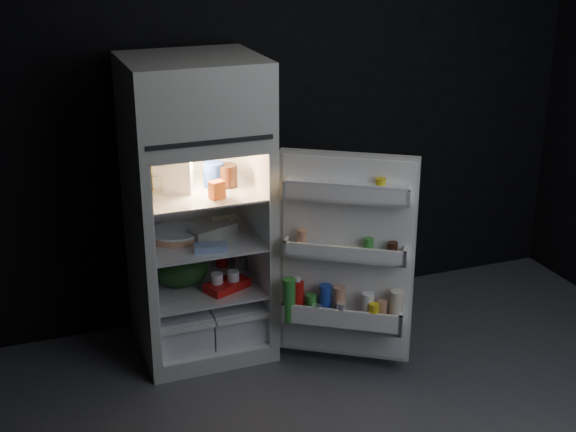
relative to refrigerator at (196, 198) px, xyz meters
name	(u,v)px	position (x,y,z in m)	size (l,w,h in m)	color
wall_back	(289,108)	(0.72, 0.38, 0.39)	(4.00, 0.00, 2.70)	black
refrigerator	(196,198)	(0.00, 0.00, 0.00)	(0.76, 0.71, 1.78)	silver
fridge_door	(345,263)	(0.69, -0.58, -0.28)	(0.71, 0.55, 1.22)	silver
milk_jug	(178,171)	(-0.11, -0.03, 0.19)	(0.16, 0.16, 0.24)	white
mayo_jar	(214,175)	(0.10, -0.02, 0.14)	(0.12, 0.12, 0.14)	#1E3CA3
jam_jar	(228,176)	(0.18, -0.06, 0.14)	(0.11, 0.11, 0.13)	black
amber_bottle	(146,172)	(-0.27, 0.04, 0.18)	(0.07, 0.07, 0.22)	gold
small_carton	(217,190)	(0.06, -0.23, 0.12)	(0.08, 0.06, 0.10)	orange
egg_carton	(213,232)	(0.08, -0.07, -0.19)	(0.28, 0.11, 0.07)	gray
pie	(176,235)	(-0.13, 0.00, -0.21)	(0.31, 0.31, 0.04)	tan
flat_package	(211,248)	(0.01, -0.26, -0.21)	(0.19, 0.09, 0.04)	#85A1CD
wrapped_pkg	(222,223)	(0.17, 0.08, -0.20)	(0.12, 0.10, 0.05)	#EDE3C2
produce_bag	(181,270)	(-0.11, -0.02, -0.43)	(0.32, 0.27, 0.20)	#193815
yogurt_tray	(227,285)	(0.12, -0.17, -0.50)	(0.26, 0.14, 0.05)	red
small_can_red	(222,260)	(0.19, 0.16, -0.48)	(0.07, 0.07, 0.09)	red
small_can_silver	(240,263)	(0.28, 0.07, -0.48)	(0.07, 0.07, 0.09)	white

